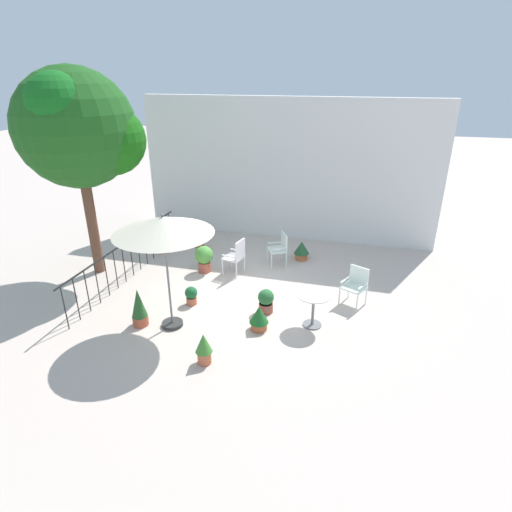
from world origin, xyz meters
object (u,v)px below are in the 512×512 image
object	(u,v)px
patio_chair_2	(356,283)
potted_plant_7	(266,301)
patio_chair_1	(280,247)
potted_plant_5	(259,317)
patio_umbrella_0	(163,227)
potted_plant_0	(139,308)
potted_plant_8	(198,236)
patio_chair_0	(236,255)
potted_plant_2	(160,244)
potted_plant_3	(204,347)
potted_plant_6	(204,257)
potted_plant_1	(191,295)
shade_tree	(79,128)
potted_plant_4	(302,250)
cafe_table_0	(313,304)

from	to	relation	value
patio_chair_2	potted_plant_7	world-z (taller)	patio_chair_2
patio_chair_1	potted_plant_5	world-z (taller)	patio_chair_1
patio_umbrella_0	potted_plant_0	world-z (taller)	patio_umbrella_0
potted_plant_0	potted_plant_8	bearing A→B (deg)	96.46
patio_chair_0	potted_plant_7	world-z (taller)	patio_chair_0
patio_umbrella_0	patio_chair_2	world-z (taller)	patio_umbrella_0
potted_plant_2	potted_plant_0	bearing A→B (deg)	-69.30
patio_chair_1	potted_plant_2	size ratio (longest dim) A/B	1.86
potted_plant_3	potted_plant_8	xyz separation A→B (m)	(-2.26, 5.21, -0.03)
potted_plant_0	potted_plant_8	distance (m)	4.41
potted_plant_6	potted_plant_8	xyz separation A→B (m)	(-0.85, 1.64, -0.10)
potted_plant_1	potted_plant_2	world-z (taller)	potted_plant_2
shade_tree	patio_chair_2	bearing A→B (deg)	-0.08
potted_plant_4	potted_plant_6	xyz separation A→B (m)	(-2.37, -1.46, 0.12)
potted_plant_4	potted_plant_7	xyz separation A→B (m)	(-0.30, -3.02, -0.00)
patio_umbrella_0	potted_plant_2	distance (m)	4.49
patio_chair_2	potted_plant_2	size ratio (longest dim) A/B	1.77
potted_plant_5	potted_plant_7	world-z (taller)	potted_plant_7
potted_plant_8	potted_plant_1	bearing A→B (deg)	-70.15
patio_chair_0	patio_chair_2	bearing A→B (deg)	-13.79
patio_chair_0	potted_plant_1	bearing A→B (deg)	-107.01
potted_plant_3	potted_plant_7	xyz separation A→B (m)	(0.66, 2.01, -0.05)
potted_plant_0	potted_plant_7	world-z (taller)	potted_plant_0
potted_plant_0	patio_chair_1	bearing A→B (deg)	58.99
potted_plant_0	potted_plant_3	distance (m)	1.95
patio_chair_0	potted_plant_3	world-z (taller)	patio_chair_0
patio_chair_0	patio_chair_2	size ratio (longest dim) A/B	1.09
shade_tree	potted_plant_0	world-z (taller)	shade_tree
shade_tree	potted_plant_2	world-z (taller)	shade_tree
potted_plant_4	potted_plant_7	world-z (taller)	potted_plant_7
patio_chair_1	potted_plant_5	distance (m)	3.21
patio_chair_0	potted_plant_7	xyz separation A→B (m)	(1.20, -1.65, -0.27)
cafe_table_0	potted_plant_5	size ratio (longest dim) A/B	1.38
potted_plant_4	potted_plant_7	bearing A→B (deg)	-95.60
potted_plant_5	patio_umbrella_0	bearing A→B (deg)	-169.40
potted_plant_0	patio_chair_0	bearing A→B (deg)	66.47
shade_tree	potted_plant_3	distance (m)	6.04
potted_plant_6	potted_plant_7	size ratio (longest dim) A/B	1.31
potted_plant_0	patio_umbrella_0	bearing A→B (deg)	12.43
potted_plant_7	potted_plant_6	bearing A→B (deg)	142.91
cafe_table_0	potted_plant_6	distance (m)	3.64
patio_chair_1	cafe_table_0	bearing A→B (deg)	-64.80
patio_chair_0	shade_tree	bearing A→B (deg)	-168.18
patio_umbrella_0	potted_plant_3	bearing A→B (deg)	-41.34
patio_chair_2	potted_plant_6	size ratio (longest dim) A/B	1.22
potted_plant_6	potted_plant_2	bearing A→B (deg)	152.72
cafe_table_0	potted_plant_3	bearing A→B (deg)	-134.81
potted_plant_0	potted_plant_2	size ratio (longest dim) A/B	1.69
patio_chair_0	potted_plant_0	distance (m)	3.09
potted_plant_0	potted_plant_6	xyz separation A→B (m)	(0.36, 2.75, -0.01)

